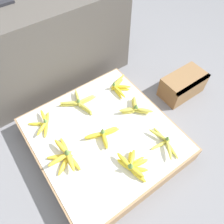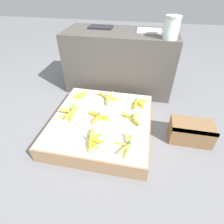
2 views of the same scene
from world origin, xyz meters
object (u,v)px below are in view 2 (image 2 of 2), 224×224
(banana_bunch_middle_left, at_px, (71,112))
(banana_bunch_back_midright, at_px, (139,103))
(banana_bunch_middle_midright, at_px, (133,117))
(glass_jar, at_px, (172,27))
(wooden_crate, at_px, (191,132))
(banana_bunch_middle_midleft, at_px, (98,117))
(banana_bunch_back_left, at_px, (81,95))
(banana_bunch_front_midright, at_px, (127,144))
(banana_bunch_front_midleft, at_px, (94,139))
(foam_tray_white, at_px, (149,31))
(banana_bunch_back_midleft, at_px, (108,97))

(banana_bunch_middle_left, xyz_separation_m, banana_bunch_back_midright, (0.62, 0.28, -0.01))
(banana_bunch_middle_midright, height_order, glass_jar, glass_jar)
(banana_bunch_middle_left, height_order, banana_bunch_middle_midright, banana_bunch_middle_left)
(wooden_crate, distance_m, banana_bunch_middle_left, 1.12)
(glass_jar, bearing_deg, banana_bunch_back_midright, -118.92)
(banana_bunch_middle_midleft, bearing_deg, banana_bunch_back_left, 131.01)
(banana_bunch_front_midright, bearing_deg, banana_bunch_front_midleft, -178.73)
(banana_bunch_middle_midright, relative_size, glass_jar, 1.03)
(glass_jar, bearing_deg, banana_bunch_front_midleft, -118.84)
(glass_jar, bearing_deg, banana_bunch_middle_left, -141.18)
(banana_bunch_front_midright, xyz_separation_m, banana_bunch_middle_left, (-0.58, 0.29, 0.01))
(banana_bunch_front_midleft, distance_m, banana_bunch_middle_left, 0.43)
(wooden_crate, distance_m, foam_tray_white, 1.18)
(banana_bunch_middle_left, xyz_separation_m, banana_bunch_back_left, (-0.00, 0.31, -0.01))
(banana_bunch_front_midright, distance_m, banana_bunch_back_left, 0.83)
(banana_bunch_back_midleft, xyz_separation_m, glass_jar, (0.55, 0.36, 0.64))
(banana_bunch_front_midleft, bearing_deg, wooden_crate, 22.31)
(banana_bunch_middle_midleft, xyz_separation_m, glass_jar, (0.57, 0.69, 0.63))
(banana_bunch_front_midright, bearing_deg, banana_bunch_back_left, 134.35)
(banana_bunch_front_midleft, xyz_separation_m, glass_jar, (0.53, 0.97, 0.63))
(banana_bunch_middle_left, bearing_deg, banana_bunch_middle_midleft, -2.67)
(banana_bunch_middle_midleft, bearing_deg, foam_tray_white, 68.74)
(banana_bunch_middle_left, relative_size, banana_bunch_back_midleft, 0.97)
(banana_bunch_back_midleft, xyz_separation_m, foam_tray_white, (0.35, 0.60, 0.54))
(banana_bunch_front_midleft, height_order, glass_jar, glass_jar)
(banana_bunch_back_midright, distance_m, foam_tray_white, 0.84)
(banana_bunch_front_midleft, relative_size, foam_tray_white, 0.90)
(banana_bunch_back_left, xyz_separation_m, banana_bunch_back_midleft, (0.30, 0.01, -0.00))
(banana_bunch_middle_left, bearing_deg, banana_bunch_back_left, 90.68)
(banana_bunch_middle_left, height_order, banana_bunch_back_midright, banana_bunch_middle_left)
(banana_bunch_front_midleft, distance_m, banana_bunch_front_midright, 0.27)
(banana_bunch_front_midright, bearing_deg, foam_tray_white, 86.98)
(banana_bunch_middle_midleft, distance_m, glass_jar, 1.10)
(banana_bunch_back_left, bearing_deg, banana_bunch_middle_midright, -24.43)
(banana_bunch_back_midright, height_order, glass_jar, glass_jar)
(banana_bunch_back_midleft, bearing_deg, banana_bunch_middle_left, -132.38)
(banana_bunch_front_midright, bearing_deg, banana_bunch_middle_left, 153.68)
(banana_bunch_middle_left, xyz_separation_m, banana_bunch_middle_midleft, (0.28, -0.01, -0.00))
(banana_bunch_front_midleft, distance_m, glass_jar, 1.28)
(banana_bunch_middle_midleft, relative_size, banana_bunch_back_midright, 1.15)
(foam_tray_white, bearing_deg, glass_jar, -50.45)
(banana_bunch_back_left, bearing_deg, foam_tray_white, 43.74)
(glass_jar, bearing_deg, banana_bunch_middle_midleft, -129.39)
(wooden_crate, height_order, foam_tray_white, foam_tray_white)
(glass_jar, bearing_deg, banana_bunch_middle_midright, -111.32)
(banana_bunch_front_midright, height_order, banana_bunch_middle_left, banana_bunch_middle_left)
(banana_bunch_front_midright, xyz_separation_m, banana_bunch_back_midleft, (-0.28, 0.61, 0.00))
(banana_bunch_middle_left, distance_m, foam_tray_white, 1.25)
(banana_bunch_middle_midright, bearing_deg, banana_bunch_middle_left, -176.40)
(banana_bunch_front_midright, distance_m, banana_bunch_middle_midleft, 0.41)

